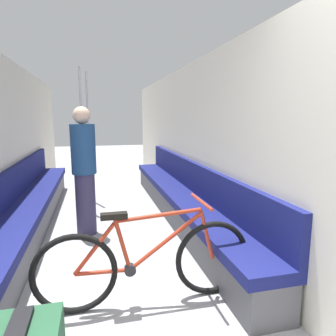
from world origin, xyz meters
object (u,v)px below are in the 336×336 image
Objects in this scene: bench_seat_row_left at (28,210)px; passenger_standing at (84,170)px; bicycle at (147,263)px; bench_seat_row_right at (181,200)px; grab_pole_far at (89,140)px; grab_pole_near at (83,142)px.

passenger_standing reaches higher than bench_seat_row_left.
passenger_standing is at bearing 126.99° from bicycle.
grab_pole_far reaches higher than bench_seat_row_right.
grab_pole_far reaches higher than bicycle.
bicycle is (-0.83, -1.89, 0.06)m from bench_seat_row_right.
bicycle is at bearing -81.92° from grab_pole_far.
passenger_standing is (0.73, -0.26, 0.54)m from bench_seat_row_left.
bench_seat_row_left is 2.06m from bench_seat_row_right.
bicycle is 3.29m from grab_pole_far.
bicycle is at bearing -113.70° from bench_seat_row_right.
bench_seat_row_right is at bearing 0.00° from bench_seat_row_left.
bench_seat_row_left is 1.33m from grab_pole_near.
bench_seat_row_left is 2.19× the size of grab_pole_near.
grab_pole_far is 1.39× the size of passenger_standing.
grab_pole_far is at bearing 107.47° from passenger_standing.
grab_pole_far is at bearing 118.03° from bicycle.
grab_pole_near is (-1.37, 0.80, 0.80)m from bench_seat_row_right.
grab_pole_near reaches higher than passenger_standing.
bench_seat_row_left is 2.26m from bicycle.
grab_pole_near reaches higher than bicycle.
passenger_standing is at bearing -91.83° from grab_pole_far.
bench_seat_row_right is at bearing -30.35° from grab_pole_near.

